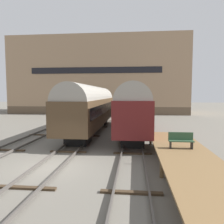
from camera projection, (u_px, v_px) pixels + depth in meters
ground_plane at (52, 166)px, 12.46m from camera, size 200.00×200.00×0.00m
track_middle at (52, 164)px, 12.45m from camera, size 2.60×60.00×0.26m
track_right at (132, 167)px, 12.00m from camera, size 2.60×60.00×0.26m
train_car_brown at (91, 106)px, 23.75m from camera, size 2.99×17.67×5.01m
train_car_maroon at (133, 106)px, 23.08m from camera, size 2.90×17.50×5.02m
station_platform at (190, 160)px, 10.58m from camera, size 2.97×14.74×1.01m
bench at (181, 140)px, 12.54m from camera, size 1.40×0.40×0.91m
warehouse_building at (100, 77)px, 50.03m from camera, size 37.37×13.78×16.08m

